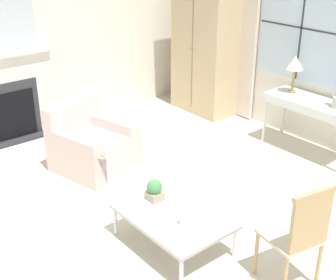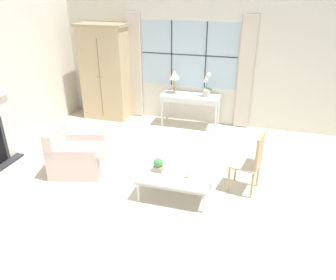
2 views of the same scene
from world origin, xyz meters
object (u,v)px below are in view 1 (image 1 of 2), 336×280
at_px(fireplace, 8,90).
at_px(armoire, 205,44).
at_px(side_chair_wooden, 299,232).
at_px(potted_plant_small, 154,190).
at_px(table_lamp, 295,64).
at_px(armchair_upholstered, 93,147).
at_px(coffee_table, 173,215).
at_px(console_table, 314,107).
at_px(pillar_candle, 183,220).

distance_m(fireplace, armoire, 3.14).
height_order(side_chair_wooden, potted_plant_small, side_chair_wooden).
bearing_deg(fireplace, side_chair_wooden, 7.60).
relative_size(fireplace, table_lamp, 4.29).
height_order(armchair_upholstered, coffee_table, armchair_upholstered).
bearing_deg(armoire, coffee_table, -47.87).
relative_size(console_table, side_chair_wooden, 1.31).
xyz_separation_m(console_table, side_chair_wooden, (1.53, -2.38, -0.09)).
bearing_deg(armoire, potted_plant_small, -51.32).
height_order(fireplace, coffee_table, fireplace).
xyz_separation_m(side_chair_wooden, potted_plant_small, (-1.41, -0.44, -0.08)).
distance_m(fireplace, armchair_upholstered, 1.68).
xyz_separation_m(table_lamp, coffee_table, (0.82, -2.87, -0.82)).
distance_m(fireplace, table_lamp, 4.06).
distance_m(armoire, table_lamp, 1.72).
height_order(fireplace, armoire, same).
relative_size(console_table, table_lamp, 2.54).
relative_size(table_lamp, armchair_upholstered, 0.50).
relative_size(armchair_upholstered, potted_plant_small, 4.71).
distance_m(fireplace, pillar_candle, 3.70).
relative_size(armchair_upholstered, pillar_candle, 7.55).
bearing_deg(coffee_table, pillar_candle, -16.87).
bearing_deg(side_chair_wooden, table_lamp, 128.51).
height_order(table_lamp, side_chair_wooden, table_lamp).
bearing_deg(potted_plant_small, table_lamp, 100.43).
bearing_deg(armoire, side_chair_wooden, -32.94).
xyz_separation_m(fireplace, console_table, (3.06, 2.99, -0.09)).
distance_m(table_lamp, pillar_candle, 3.20).
xyz_separation_m(console_table, potted_plant_small, (0.12, -2.82, -0.17)).
bearing_deg(armoire, fireplace, -107.39).
bearing_deg(console_table, table_lamp, 172.66).
bearing_deg(coffee_table, fireplace, -177.14).
bearing_deg(fireplace, armoire, 72.61).
bearing_deg(table_lamp, coffee_table, -74.04).
distance_m(console_table, coffee_table, 2.87).
bearing_deg(armchair_upholstered, table_lamp, 67.37).
xyz_separation_m(armchair_upholstered, coffee_table, (1.91, -0.25, 0.06)).
distance_m(armoire, side_chair_wooden, 4.39).
bearing_deg(table_lamp, fireplace, -131.02).
bearing_deg(side_chair_wooden, console_table, 122.68).
xyz_separation_m(armchair_upholstered, side_chair_wooden, (3.03, 0.19, 0.29)).
bearing_deg(table_lamp, potted_plant_small, -79.57).
relative_size(armchair_upholstered, side_chair_wooden, 1.03).
relative_size(potted_plant_small, pillar_candle, 1.60).
xyz_separation_m(table_lamp, pillar_candle, (1.04, -2.94, -0.72)).
relative_size(armoire, coffee_table, 2.01).
distance_m(armoire, armchair_upholstered, 2.76).
bearing_deg(armchair_upholstered, side_chair_wooden, 3.57).
distance_m(potted_plant_small, pillar_candle, 0.52).
bearing_deg(table_lamp, console_table, -7.34).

